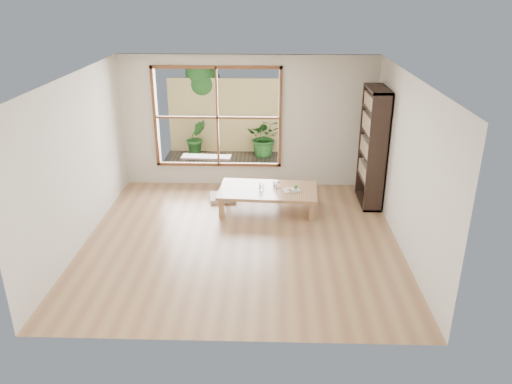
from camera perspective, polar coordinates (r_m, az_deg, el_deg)
ground at (r=8.10m, az=-1.66°, el=-5.41°), size 5.00×5.00×0.00m
low_table at (r=9.04m, az=1.37°, el=0.07°), size 1.82×1.09×0.38m
floor_cushion at (r=9.59m, az=-3.81°, el=-0.59°), size 0.56×0.56×0.07m
bookshelf at (r=9.33m, az=13.20°, el=5.00°), size 0.35×0.97×2.16m
glass_tall at (r=8.95m, az=0.56°, el=0.56°), size 0.06×0.06×0.12m
glass_mid at (r=9.04m, az=2.50°, el=0.73°), size 0.08×0.08×0.11m
glass_short at (r=9.16m, az=2.20°, el=0.99°), size 0.08×0.08×0.10m
glass_small at (r=9.06m, az=0.77°, el=0.67°), size 0.06×0.06×0.07m
food_tray at (r=8.98m, az=4.17°, el=0.31°), size 0.33×0.28×0.09m
deck at (r=11.40m, az=-3.64°, el=3.06°), size 2.80×2.00×0.05m
garden_bench at (r=10.93m, az=-5.68°, el=3.80°), size 1.08×0.35×0.34m
bamboo_fence at (r=12.10m, az=-3.31°, el=8.67°), size 2.80×0.06×1.80m
shrub_right at (r=11.84m, az=1.02°, el=6.30°), size 0.84×0.73×0.92m
shrub_left at (r=11.98m, az=-6.84°, el=6.20°), size 0.58×0.53×0.86m
garden_tree at (r=12.32m, az=-6.48°, el=12.27°), size 1.04×0.85×2.22m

